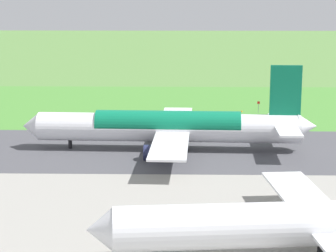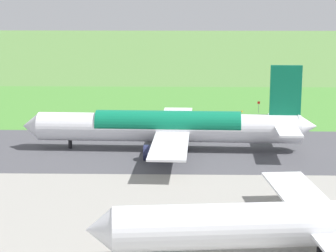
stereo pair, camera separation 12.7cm
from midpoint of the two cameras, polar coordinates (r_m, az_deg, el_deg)
ground_plane at (r=114.20m, az=0.40°, el=-2.21°), size 800.00×800.00×0.00m
runway_asphalt at (r=114.19m, az=0.40°, el=-2.20°), size 600.00×32.49×0.06m
grass_verge_foreground at (r=153.85m, az=0.65°, el=1.48°), size 600.00×80.00×0.04m
airliner_main at (r=113.21m, az=0.22°, el=-0.08°), size 54.08×44.19×15.88m
airliner_parked_mid at (r=69.24m, az=14.25°, el=-8.60°), size 50.55×41.43×14.75m
no_stopping_sign at (r=151.22m, az=8.38°, el=1.82°), size 0.60×0.10×2.88m
traffic_cone_orange at (r=152.12m, az=6.86°, el=1.37°), size 0.40×0.40×0.55m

